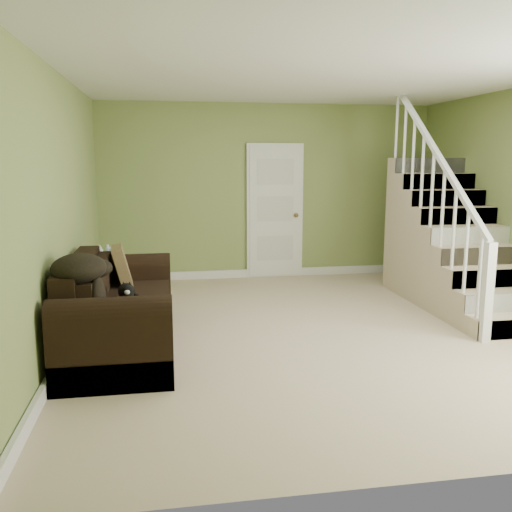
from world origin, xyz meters
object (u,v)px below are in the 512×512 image
object	(u,v)px
side_table	(109,285)
banana	(143,314)
sofa	(116,314)
cat	(126,291)

from	to	relation	value
side_table	banana	world-z (taller)	side_table
side_table	banana	distance (m)	2.16
sofa	side_table	distance (m)	1.49
side_table	banana	xyz separation A→B (m)	(0.50, -2.09, 0.21)
banana	cat	bearing A→B (deg)	67.06
sofa	side_table	size ratio (longest dim) A/B	2.87
cat	sofa	bearing A→B (deg)	-178.28
sofa	cat	distance (m)	0.24
sofa	banana	world-z (taller)	sofa
sofa	banana	xyz separation A→B (m)	(0.28, -0.62, 0.17)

